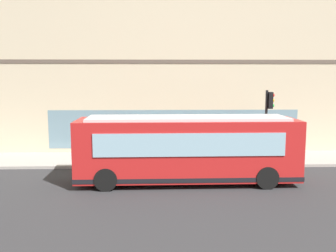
{
  "coord_description": "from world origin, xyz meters",
  "views": [
    {
      "loc": [
        -16.84,
        1.08,
        4.89
      ],
      "look_at": [
        2.25,
        0.49,
        2.33
      ],
      "focal_mm": 39.78,
      "sensor_mm": 36.0,
      "label": 1
    }
  ],
  "objects_px": {
    "traffic_light_near_corner": "(269,113)",
    "fire_hydrant": "(205,155)",
    "pedestrian_walking_along_curb": "(280,140)",
    "pedestrian_by_light_pole": "(225,138)",
    "city_bus_nearside": "(187,149)"
  },
  "relations": [
    {
      "from": "traffic_light_near_corner",
      "to": "fire_hydrant",
      "type": "height_order",
      "value": "traffic_light_near_corner"
    },
    {
      "from": "pedestrian_walking_along_curb",
      "to": "traffic_light_near_corner",
      "type": "bearing_deg",
      "value": 142.25
    },
    {
      "from": "pedestrian_by_light_pole",
      "to": "city_bus_nearside",
      "type": "bearing_deg",
      "value": 154.05
    },
    {
      "from": "city_bus_nearside",
      "to": "pedestrian_walking_along_curb",
      "type": "height_order",
      "value": "city_bus_nearside"
    },
    {
      "from": "traffic_light_near_corner",
      "to": "pedestrian_by_light_pole",
      "type": "relative_size",
      "value": 2.49
    },
    {
      "from": "fire_hydrant",
      "to": "pedestrian_by_light_pole",
      "type": "distance_m",
      "value": 2.65
    },
    {
      "from": "pedestrian_by_light_pole",
      "to": "fire_hydrant",
      "type": "bearing_deg",
      "value": 145.1
    },
    {
      "from": "city_bus_nearside",
      "to": "fire_hydrant",
      "type": "height_order",
      "value": "city_bus_nearside"
    },
    {
      "from": "pedestrian_by_light_pole",
      "to": "traffic_light_near_corner",
      "type": "bearing_deg",
      "value": -144.9
    },
    {
      "from": "traffic_light_near_corner",
      "to": "fire_hydrant",
      "type": "xyz_separation_m",
      "value": [
        0.53,
        3.34,
        -2.42
      ]
    },
    {
      "from": "traffic_light_near_corner",
      "to": "fire_hydrant",
      "type": "bearing_deg",
      "value": 81.02
    },
    {
      "from": "city_bus_nearside",
      "to": "pedestrian_by_light_pole",
      "type": "bearing_deg",
      "value": -25.95
    },
    {
      "from": "city_bus_nearside",
      "to": "pedestrian_by_light_pole",
      "type": "relative_size",
      "value": 6.27
    },
    {
      "from": "city_bus_nearside",
      "to": "pedestrian_walking_along_curb",
      "type": "relative_size",
      "value": 5.75
    },
    {
      "from": "city_bus_nearside",
      "to": "fire_hydrant",
      "type": "xyz_separation_m",
      "value": [
        3.7,
        -1.36,
        -1.04
      ]
    }
  ]
}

